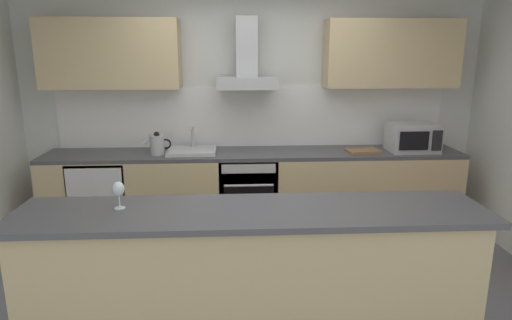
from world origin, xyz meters
TOP-DOWN VIEW (x-y plane):
  - ground at (0.00, 0.00)m, footprint 5.98×4.42m
  - wall_back at (0.00, 1.77)m, footprint 5.98×0.12m
  - backsplash_tile at (0.00, 1.70)m, footprint 4.24×0.02m
  - counter_back at (0.00, 1.39)m, footprint 4.39×0.60m
  - counter_island at (-0.11, -0.53)m, footprint 3.00×0.64m
  - upper_cabinets at (0.00, 1.54)m, footprint 4.33×0.32m
  - oven at (-0.07, 1.37)m, footprint 0.60×0.62m
  - refrigerator at (-1.60, 1.36)m, footprint 0.58×0.60m
  - microwave at (1.68, 1.34)m, footprint 0.50×0.38m
  - sink at (-0.65, 1.38)m, footprint 0.50×0.40m
  - kettle at (-1.00, 1.33)m, footprint 0.29×0.15m
  - range_hood at (-0.07, 1.50)m, footprint 0.62×0.45m
  - wine_glass at (-0.95, -0.47)m, footprint 0.08×0.08m
  - chopping_board at (1.16, 1.34)m, footprint 0.37×0.26m

SIDE VIEW (x-z plane):
  - ground at x=0.00m, z-range -0.02..0.00m
  - refrigerator at x=-1.60m, z-range 0.00..0.85m
  - counter_back at x=0.00m, z-range 0.00..0.90m
  - oven at x=-0.07m, z-range 0.06..0.86m
  - counter_island at x=-0.11m, z-range 0.01..0.97m
  - chopping_board at x=1.16m, z-range 0.90..0.92m
  - sink at x=-0.65m, z-range 0.80..1.06m
  - kettle at x=-1.00m, z-range 0.89..1.13m
  - microwave at x=1.68m, z-range 0.90..1.20m
  - wine_glass at x=-0.95m, z-range 1.00..1.18m
  - backsplash_tile at x=0.00m, z-range 0.90..1.56m
  - wall_back at x=0.00m, z-range 0.00..2.60m
  - range_hood at x=-0.07m, z-range 1.43..2.15m
  - upper_cabinets at x=0.00m, z-range 1.56..2.26m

